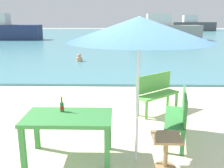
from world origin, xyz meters
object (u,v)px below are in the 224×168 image
Objects in this scene: patio_umbrella at (139,29)px; side_table_wood at (166,147)px; boat_cargo_ship at (193,25)px; swimmer_person at (79,58)px; bench_green_left at (179,114)px; picnic_table_green at (68,122)px; beer_bottle_amber at (62,106)px; bench_green_right at (156,91)px; boat_sailboat at (163,31)px; boat_fishing_trawler at (3,30)px.

patio_umbrella reaches higher than side_table_wood.
swimmer_person is at bearing -114.25° from boat_cargo_ship.
side_table_wood is at bearing -112.87° from bench_green_left.
picnic_table_green is at bearing -108.01° from boat_cargo_ship.
beer_bottle_amber is at bearing 168.77° from patio_umbrella.
boat_sailboat is at bearing 79.91° from bench_green_right.
boat_sailboat is at bearing -113.16° from boat_cargo_ship.
patio_umbrella is (1.23, -0.24, 1.26)m from beer_bottle_amber.
bench_green_right reaches higher than picnic_table_green.
swimmer_person is at bearing 109.88° from bench_green_left.
patio_umbrella is 1.94m from bench_green_left.
bench_green_right is 7.84m from swimmer_person.
bench_green_left reaches higher than picnic_table_green.
boat_sailboat is 22.40m from boat_cargo_ship.
side_table_wood is at bearing -9.12° from picnic_table_green.
boat_sailboat reaches higher than patio_umbrella.
picnic_table_green is 0.61× the size of patio_umbrella.
patio_umbrella is 10.03m from swimmer_person.
bench_green_left and bench_green_right have the same top height.
patio_umbrella is at bearing -11.23° from beer_bottle_amber.
swimmer_person is at bearing -54.17° from boat_fishing_trawler.
boat_cargo_ship is (15.57, 34.56, 0.84)m from swimmer_person.
patio_umbrella is 5.61× the size of swimmer_person.
swimmer_person is (-2.99, 7.24, -0.30)m from bench_green_right.
picnic_table_green is 1.83m from patio_umbrella.
boat_fishing_trawler is (-12.88, 23.75, 0.71)m from side_table_wood.
boat_cargo_ship reaches higher than boat_fishing_trawler.
boat_fishing_trawler is (-13.09, 21.23, 0.53)m from bench_green_right.
side_table_wood is 0.07× the size of boat_fishing_trawler.
side_table_wood is 24.07m from boat_sailboat.
picnic_table_green is 1.59m from side_table_wood.
side_table_wood is 0.43× the size of bench_green_left.
patio_umbrella reaches higher than picnic_table_green.
picnic_table_green reaches higher than side_table_wood.
boat_fishing_trawler reaches higher than bench_green_left.
bench_green_left is at bearing -70.12° from swimmer_person.
boat_cargo_ship is at bearing 65.75° from swimmer_person.
boat_cargo_ship is (12.58, 41.80, 0.54)m from bench_green_right.
beer_bottle_amber is 0.65× the size of swimmer_person.
boat_cargo_ship is at bearing 38.71° from boat_fishing_trawler.
bench_green_right is 0.15× the size of boat_cargo_ship.
picnic_table_green is 2.59× the size of side_table_wood.
patio_umbrella is 1.84× the size of bench_green_left.
boat_fishing_trawler is at bearing 115.68° from beer_bottle_amber.
bench_green_left reaches higher than side_table_wood.
boat_sailboat is (5.52, 23.48, 0.39)m from picnic_table_green.
boat_cargo_ship is at bearing 73.91° from side_table_wood.
picnic_table_green is at bearing 176.95° from patio_umbrella.
boat_cargo_ship is at bearing 74.06° from bench_green_left.
picnic_table_green is 24.12m from boat_sailboat.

